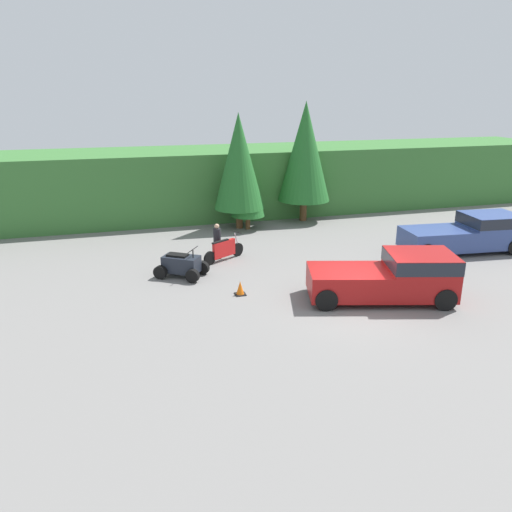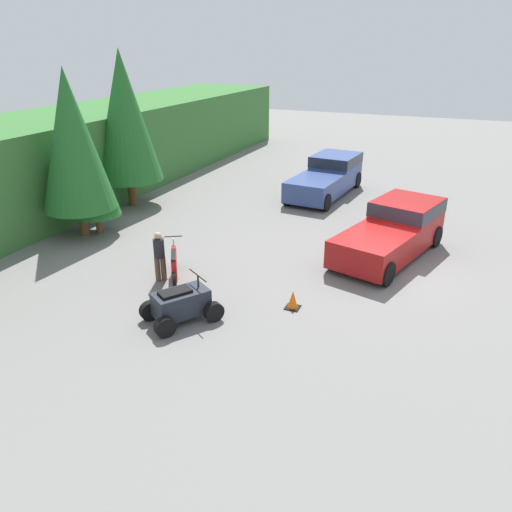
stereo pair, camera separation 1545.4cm
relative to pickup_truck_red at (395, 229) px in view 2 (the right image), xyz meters
The scene contains 11 objects.
ground_plane 1.94m from the pickup_truck_red, behind, with size 80.00×80.00×0.00m, color slate.
hillside_backdrop 16.07m from the pickup_truck_red, 96.00° to the left, with size 44.00×6.00×4.06m.
tree_left 12.42m from the pickup_truck_red, 103.95° to the left, with size 2.83×2.83×6.43m.
tree_mid_left 11.73m from the pickup_truck_red, 102.51° to the left, with size 1.91×1.91×4.33m.
tree_mid_right 12.86m from the pickup_truck_red, 84.24° to the left, with size 3.08×3.08×7.00m.
pickup_truck_red is the anchor object (origin of this frame).
pickup_truck_second 8.10m from the pickup_truck_red, 32.48° to the left, with size 5.85×2.70×1.82m.
dirt_bike 8.03m from the pickup_truck_red, 129.07° to the left, with size 2.14×1.38×1.21m.
quad_atv 8.63m from the pickup_truck_red, 147.21° to the left, with size 2.39×2.17×1.27m.
rider_person 8.47m from the pickup_truck_red, 128.68° to the left, with size 0.49×0.49×1.68m.
traffic_cone 5.78m from the pickup_truck_red, 159.22° to the left, with size 0.42×0.42×0.55m.
Camera 2 is at (-15.96, -1.94, 7.20)m, focal length 35.00 mm.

